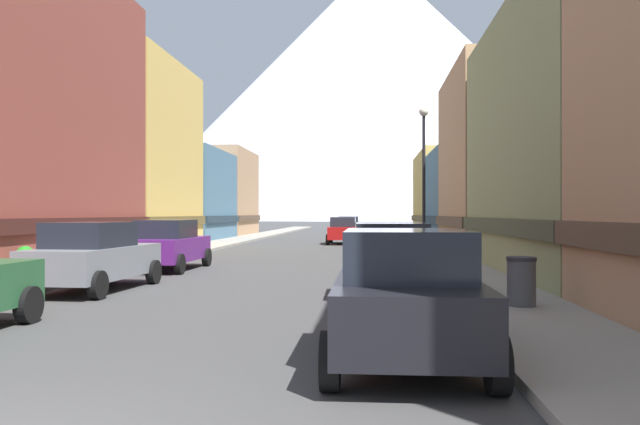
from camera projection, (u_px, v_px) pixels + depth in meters
name	position (u px, v px, depth m)	size (l,w,h in m)	color
sidewalk_left	(220.00, 244.00, 40.10)	(2.50, 100.00, 0.15)	gray
sidewalk_right	(416.00, 244.00, 39.12)	(2.50, 100.00, 0.15)	gray
storefront_left_2	(105.00, 159.00, 36.02)	(9.03, 10.33, 10.66)	#D8B259
storefront_left_3	(171.00, 197.00, 46.63)	(8.19, 10.01, 6.70)	slate
storefront_left_4	(208.00, 195.00, 56.80)	(7.94, 9.84, 7.72)	tan
storefront_right_1	(639.00, 146.00, 20.00)	(9.12, 13.22, 8.61)	#8C9966
storefront_right_2	(515.00, 165.00, 32.47)	(6.96, 10.82, 9.42)	tan
storefront_right_3	(479.00, 199.00, 42.30)	(6.64, 8.72, 6.25)	slate
storefront_right_4	(469.00, 197.00, 53.49)	(8.92, 13.00, 7.19)	#D8B259
car_left_1	(94.00, 256.00, 16.20)	(2.25, 4.49, 1.78)	slate
car_left_2	(168.00, 245.00, 22.20)	(2.11, 4.42, 1.78)	#591E72
car_right_0	(405.00, 294.00, 8.54)	(2.07, 4.41, 1.78)	black
car_right_1	(390.00, 260.00, 14.71)	(2.15, 4.44, 1.78)	#9E1111
car_driving_0	(343.00, 230.00, 41.24)	(2.06, 4.40, 1.78)	#9E1111
car_driving_1	(349.00, 227.00, 51.96)	(2.06, 4.40, 1.78)	#265933
trash_bin_right	(521.00, 281.00, 12.54)	(0.59, 0.59, 0.98)	#4C5156
potted_plant_0	(25.00, 259.00, 18.80)	(0.54, 0.54, 0.88)	#4C4C51
pedestrian_1	(150.00, 240.00, 27.30)	(0.36, 0.36, 1.57)	maroon
streetlamp_right	(424.00, 161.00, 23.48)	(0.36, 0.36, 5.86)	black
mountain_backdrop	(379.00, 87.00, 263.45)	(209.15, 209.15, 110.53)	silver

